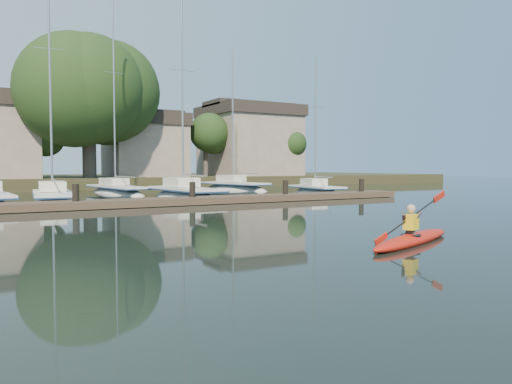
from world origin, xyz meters
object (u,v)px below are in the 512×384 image
dock (138,202)px  sailboat_2 (53,206)px  sailboat_7 (235,192)px  sailboat_3 (185,201)px  sailboat_6 (117,196)px  sailboat_4 (316,196)px  kayak (413,237)px

dock → sailboat_2: bearing=124.6°
sailboat_2 → sailboat_7: size_ratio=1.08×
sailboat_3 → sailboat_6: sailboat_6 is taller
sailboat_4 → sailboat_6: (-12.76, 7.49, 0.00)m
sailboat_4 → sailboat_6: sailboat_6 is taller
sailboat_4 → sailboat_6: bearing=156.6°
sailboat_2 → dock: bearing=-50.0°
sailboat_3 → kayak: bearing=-98.2°
dock → sailboat_4: size_ratio=3.03×
sailboat_3 → sailboat_4: (10.32, -0.20, 0.03)m
sailboat_6 → sailboat_7: 10.32m
sailboat_4 → sailboat_3: bearing=-174.1°
sailboat_2 → sailboat_7: bearing=33.0°
dock → sailboat_3: sailboat_3 is taller
sailboat_6 → sailboat_7: bearing=-2.4°
sailboat_7 → sailboat_6: bearing=172.5°
sailboat_6 → sailboat_3: bearing=-78.3°
sailboat_4 → sailboat_7: (-2.47, 8.29, -0.02)m
sailboat_6 → sailboat_2: bearing=-133.4°
kayak → dock: 15.83m
dock → sailboat_7: sailboat_7 is taller
dock → sailboat_3: (4.57, 4.98, -0.41)m
sailboat_2 → sailboat_3: size_ratio=1.04×
sailboat_2 → sailboat_7: (15.77, 8.20, -0.02)m
kayak → sailboat_6: sailboat_6 is taller
sailboat_3 → sailboat_6: 7.68m
sailboat_4 → sailboat_7: 8.65m
sailboat_3 → sailboat_7: (7.85, 8.09, 0.01)m
dock → sailboat_2: sailboat_2 is taller
sailboat_2 → sailboat_6: size_ratio=0.96×
sailboat_2 → sailboat_7: 17.78m
sailboat_2 → sailboat_4: 18.24m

